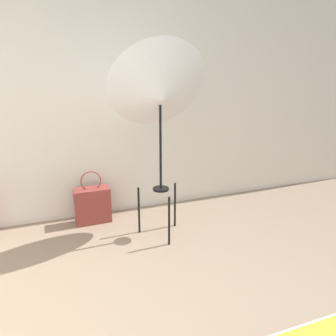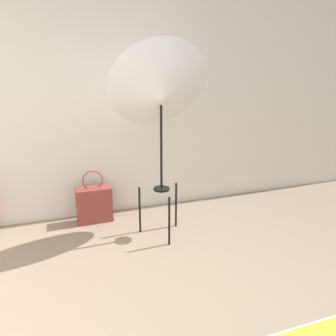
# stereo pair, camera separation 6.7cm
# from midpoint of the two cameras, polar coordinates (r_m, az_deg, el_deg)

# --- Properties ---
(wall_back) EXTENTS (8.00, 0.05, 2.60)m
(wall_back) POSITION_cam_midpoint_polar(r_m,az_deg,el_deg) (3.44, -13.23, 12.67)
(wall_back) COLOR silver
(wall_back) RESTS_ON ground_plane
(photo_umbrella) EXTENTS (0.89, 0.66, 1.77)m
(photo_umbrella) POSITION_cam_midpoint_polar(r_m,az_deg,el_deg) (2.85, -2.07, 12.97)
(photo_umbrella) COLOR black
(photo_umbrella) RESTS_ON ground_plane
(tote_bag) EXTENTS (0.36, 0.18, 0.55)m
(tote_bag) POSITION_cam_midpoint_polar(r_m,az_deg,el_deg) (3.48, -13.55, -6.23)
(tote_bag) COLOR brown
(tote_bag) RESTS_ON ground_plane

